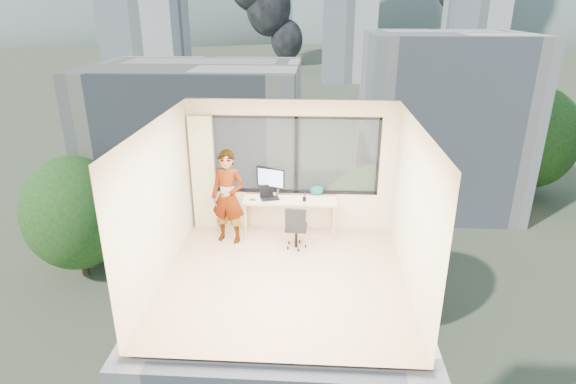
# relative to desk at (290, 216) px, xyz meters

# --- Properties ---
(floor) EXTENTS (4.00, 4.00, 0.01)m
(floor) POSITION_rel_desk_xyz_m (0.00, -1.66, -0.38)
(floor) COLOR #D8B68C
(floor) RESTS_ON ground
(ceiling) EXTENTS (4.00, 4.00, 0.01)m
(ceiling) POSITION_rel_desk_xyz_m (0.00, -1.66, 2.23)
(ceiling) COLOR white
(ceiling) RESTS_ON ground
(wall_front) EXTENTS (4.00, 0.01, 2.60)m
(wall_front) POSITION_rel_desk_xyz_m (0.00, -3.66, 0.93)
(wall_front) COLOR beige
(wall_front) RESTS_ON ground
(wall_left) EXTENTS (0.01, 4.00, 2.60)m
(wall_left) POSITION_rel_desk_xyz_m (-2.00, -1.66, 0.93)
(wall_left) COLOR beige
(wall_left) RESTS_ON ground
(wall_right) EXTENTS (0.01, 4.00, 2.60)m
(wall_right) POSITION_rel_desk_xyz_m (2.00, -1.66, 0.93)
(wall_right) COLOR beige
(wall_right) RESTS_ON ground
(window_wall) EXTENTS (3.30, 0.16, 1.55)m
(window_wall) POSITION_rel_desk_xyz_m (0.05, 0.34, 1.15)
(window_wall) COLOR black
(window_wall) RESTS_ON ground
(curtain) EXTENTS (0.45, 0.14, 2.30)m
(curtain) POSITION_rel_desk_xyz_m (-1.72, 0.22, 0.77)
(curtain) COLOR beige
(curtain) RESTS_ON floor
(desk) EXTENTS (1.80, 0.60, 0.75)m
(desk) POSITION_rel_desk_xyz_m (0.00, 0.00, 0.00)
(desk) COLOR tan
(desk) RESTS_ON floor
(chair) EXTENTS (0.46, 0.46, 0.87)m
(chair) POSITION_rel_desk_xyz_m (0.15, -0.55, 0.06)
(chair) COLOR black
(chair) RESTS_ON floor
(person) EXTENTS (0.73, 0.56, 1.79)m
(person) POSITION_rel_desk_xyz_m (-1.14, -0.35, 0.52)
(person) COLOR #2D2D33
(person) RESTS_ON floor
(monitor) EXTENTS (0.60, 0.32, 0.59)m
(monitor) POSITION_rel_desk_xyz_m (-0.38, 0.12, 0.67)
(monitor) COLOR black
(monitor) RESTS_ON desk
(game_console) EXTENTS (0.37, 0.33, 0.08)m
(game_console) POSITION_rel_desk_xyz_m (-0.41, 0.26, 0.41)
(game_console) COLOR white
(game_console) RESTS_ON desk
(laptop) EXTENTS (0.44, 0.45, 0.22)m
(laptop) POSITION_rel_desk_xyz_m (-0.39, -0.02, 0.49)
(laptop) COLOR black
(laptop) RESTS_ON desk
(cellphone) EXTENTS (0.12, 0.07, 0.01)m
(cellphone) POSITION_rel_desk_xyz_m (-0.71, -0.11, 0.38)
(cellphone) COLOR black
(cellphone) RESTS_ON desk
(pen_cup) EXTENTS (0.08, 0.08, 0.09)m
(pen_cup) POSITION_rel_desk_xyz_m (0.28, -0.10, 0.42)
(pen_cup) COLOR black
(pen_cup) RESTS_ON desk
(handbag) EXTENTS (0.26, 0.15, 0.20)m
(handbag) POSITION_rel_desk_xyz_m (0.51, 0.23, 0.47)
(handbag) COLOR #0B4543
(handbag) RESTS_ON desk
(exterior_ground) EXTENTS (400.00, 400.00, 0.04)m
(exterior_ground) POSITION_rel_desk_xyz_m (0.00, 118.34, -14.38)
(exterior_ground) COLOR #515B3D
(exterior_ground) RESTS_ON ground
(near_bldg_a) EXTENTS (16.00, 12.00, 14.00)m
(near_bldg_a) POSITION_rel_desk_xyz_m (-9.00, 28.34, -7.38)
(near_bldg_a) COLOR beige
(near_bldg_a) RESTS_ON exterior_ground
(near_bldg_b) EXTENTS (14.00, 13.00, 16.00)m
(near_bldg_b) POSITION_rel_desk_xyz_m (12.00, 36.34, -6.38)
(near_bldg_b) COLOR white
(near_bldg_b) RESTS_ON exterior_ground
(far_tower_a) EXTENTS (14.00, 14.00, 28.00)m
(far_tower_a) POSITION_rel_desk_xyz_m (-35.00, 93.34, -0.38)
(far_tower_a) COLOR silver
(far_tower_a) RESTS_ON exterior_ground
(far_tower_b) EXTENTS (13.00, 13.00, 30.00)m
(far_tower_b) POSITION_rel_desk_xyz_m (8.00, 118.34, 0.62)
(far_tower_b) COLOR silver
(far_tower_b) RESTS_ON exterior_ground
(far_tower_c) EXTENTS (15.00, 15.00, 26.00)m
(far_tower_c) POSITION_rel_desk_xyz_m (45.00, 138.34, -1.38)
(far_tower_c) COLOR silver
(far_tower_c) RESTS_ON exterior_ground
(far_tower_d) EXTENTS (16.00, 14.00, 22.00)m
(far_tower_d) POSITION_rel_desk_xyz_m (-60.00, 148.34, -3.38)
(far_tower_d) COLOR silver
(far_tower_d) RESTS_ON exterior_ground
(hill_a) EXTENTS (288.00, 216.00, 90.00)m
(hill_a) POSITION_rel_desk_xyz_m (-120.00, 318.34, -14.38)
(hill_a) COLOR slate
(hill_a) RESTS_ON exterior_ground
(hill_b) EXTENTS (300.00, 220.00, 96.00)m
(hill_b) POSITION_rel_desk_xyz_m (100.00, 318.34, -14.38)
(hill_b) COLOR slate
(hill_b) RESTS_ON exterior_ground
(tree_a) EXTENTS (7.00, 7.00, 8.00)m
(tree_a) POSITION_rel_desk_xyz_m (-16.00, 20.34, -10.38)
(tree_a) COLOR #1B4E1A
(tree_a) RESTS_ON exterior_ground
(tree_b) EXTENTS (7.60, 7.60, 9.00)m
(tree_b) POSITION_rel_desk_xyz_m (4.00, 16.34, -9.88)
(tree_b) COLOR #1B4E1A
(tree_b) RESTS_ON exterior_ground
(tree_c) EXTENTS (8.40, 8.40, 10.00)m
(tree_c) POSITION_rel_desk_xyz_m (22.00, 38.34, -9.38)
(tree_c) COLOR #1B4E1A
(tree_c) RESTS_ON exterior_ground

